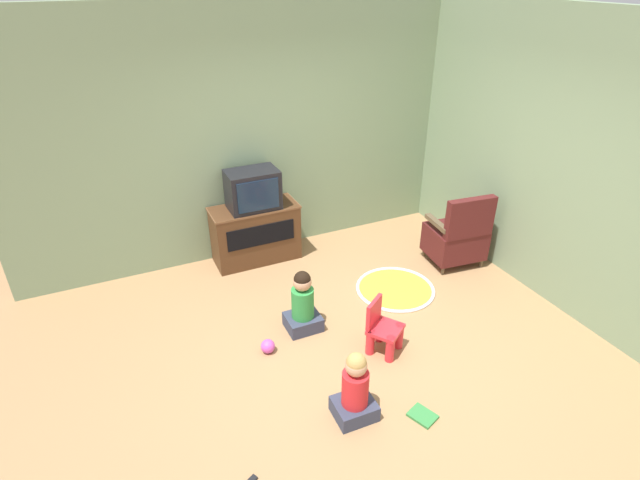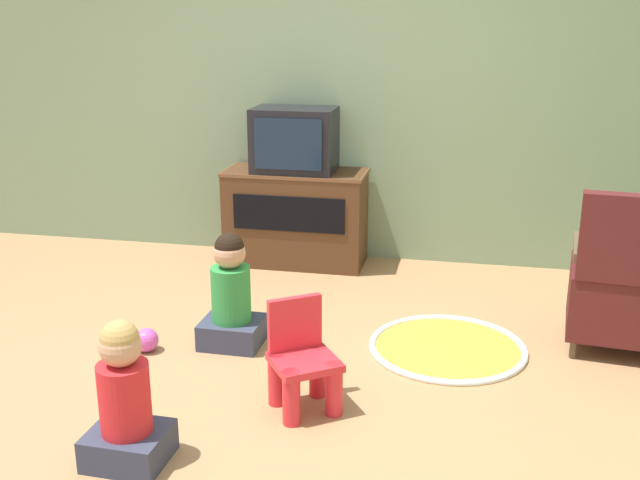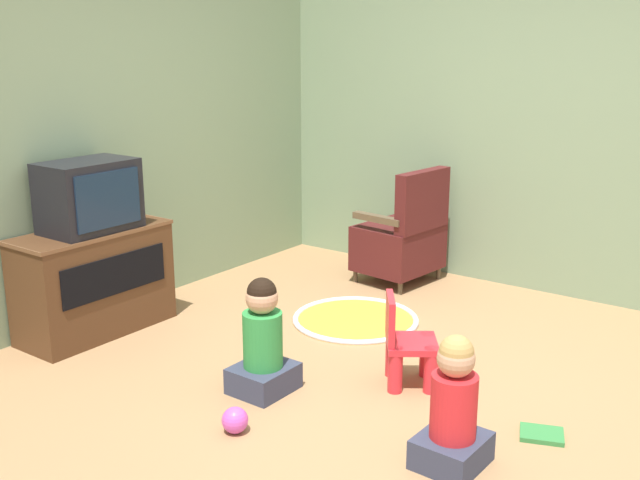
{
  "view_description": "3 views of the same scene",
  "coord_description": "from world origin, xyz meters",
  "px_view_note": "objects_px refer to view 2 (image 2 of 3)",
  "views": [
    {
      "loc": [
        -1.87,
        -3.14,
        3.15
      ],
      "look_at": [
        -0.06,
        0.75,
        0.78
      ],
      "focal_mm": 28.0,
      "sensor_mm": 36.0,
      "label": 1
    },
    {
      "loc": [
        0.89,
        -3.2,
        1.8
      ],
      "look_at": [
        0.13,
        0.42,
        0.66
      ],
      "focal_mm": 42.0,
      "sensor_mm": 36.0,
      "label": 2
    },
    {
      "loc": [
        -3.25,
        -2.02,
        1.88
      ],
      "look_at": [
        0.1,
        0.43,
        0.76
      ],
      "focal_mm": 42.0,
      "sensor_mm": 36.0,
      "label": 3
    }
  ],
  "objects_px": {
    "toy_ball": "(146,340)",
    "child_watching_left": "(231,297)",
    "tv_cabinet": "(296,216)",
    "black_armchair": "(629,289)",
    "television": "(294,140)",
    "child_watching_center": "(125,402)",
    "yellow_kid_chair": "(303,367)"
  },
  "relations": [
    {
      "from": "television",
      "to": "toy_ball",
      "type": "xyz_separation_m",
      "value": [
        -0.45,
        -1.63,
        -0.85
      ]
    },
    {
      "from": "tv_cabinet",
      "to": "child_watching_center",
      "type": "xyz_separation_m",
      "value": [
        -0.08,
        -2.63,
        -0.09
      ]
    },
    {
      "from": "television",
      "to": "toy_ball",
      "type": "relative_size",
      "value": 4.39
    },
    {
      "from": "television",
      "to": "child_watching_left",
      "type": "distance_m",
      "value": 1.58
    },
    {
      "from": "television",
      "to": "black_armchair",
      "type": "xyz_separation_m",
      "value": [
        2.11,
        -1.08,
        -0.56
      ]
    },
    {
      "from": "child_watching_left",
      "to": "child_watching_center",
      "type": "bearing_deg",
      "value": -92.49
    },
    {
      "from": "black_armchair",
      "to": "tv_cabinet",
      "type": "bearing_deg",
      "value": -21.01
    },
    {
      "from": "child_watching_center",
      "to": "toy_ball",
      "type": "xyz_separation_m",
      "value": [
        -0.37,
        0.99,
        -0.21
      ]
    },
    {
      "from": "black_armchair",
      "to": "yellow_kid_chair",
      "type": "bearing_deg",
      "value": 37.5
    },
    {
      "from": "tv_cabinet",
      "to": "yellow_kid_chair",
      "type": "bearing_deg",
      "value": -75.58
    },
    {
      "from": "child_watching_left",
      "to": "yellow_kid_chair",
      "type": "bearing_deg",
      "value": -46.9
    },
    {
      "from": "yellow_kid_chair",
      "to": "child_watching_left",
      "type": "bearing_deg",
      "value": 97.6
    },
    {
      "from": "yellow_kid_chair",
      "to": "black_armchair",
      "type": "bearing_deg",
      "value": -3.74
    },
    {
      "from": "yellow_kid_chair",
      "to": "child_watching_left",
      "type": "relative_size",
      "value": 0.79
    },
    {
      "from": "television",
      "to": "child_watching_left",
      "type": "bearing_deg",
      "value": -90.62
    },
    {
      "from": "toy_ball",
      "to": "child_watching_left",
      "type": "bearing_deg",
      "value": 23.07
    },
    {
      "from": "child_watching_left",
      "to": "toy_ball",
      "type": "xyz_separation_m",
      "value": [
        -0.43,
        -0.18,
        -0.22
      ]
    },
    {
      "from": "tv_cabinet",
      "to": "toy_ball",
      "type": "bearing_deg",
      "value": -105.28
    },
    {
      "from": "child_watching_center",
      "to": "toy_ball",
      "type": "height_order",
      "value": "child_watching_center"
    },
    {
      "from": "child_watching_left",
      "to": "child_watching_center",
      "type": "xyz_separation_m",
      "value": [
        -0.06,
        -1.18,
        -0.01
      ]
    },
    {
      "from": "tv_cabinet",
      "to": "toy_ball",
      "type": "xyz_separation_m",
      "value": [
        -0.45,
        -1.64,
        -0.29
      ]
    },
    {
      "from": "tv_cabinet",
      "to": "black_armchair",
      "type": "distance_m",
      "value": 2.38
    },
    {
      "from": "tv_cabinet",
      "to": "yellow_kid_chair",
      "type": "distance_m",
      "value": 2.12
    },
    {
      "from": "yellow_kid_chair",
      "to": "television",
      "type": "bearing_deg",
      "value": 69.66
    },
    {
      "from": "black_armchair",
      "to": "child_watching_left",
      "type": "bearing_deg",
      "value": 16.08
    },
    {
      "from": "black_armchair",
      "to": "toy_ball",
      "type": "height_order",
      "value": "black_armchair"
    },
    {
      "from": "child_watching_left",
      "to": "television",
      "type": "bearing_deg",
      "value": 90.0
    },
    {
      "from": "child_watching_center",
      "to": "toy_ball",
      "type": "bearing_deg",
      "value": 112.2
    },
    {
      "from": "television",
      "to": "black_armchair",
      "type": "distance_m",
      "value": 2.44
    },
    {
      "from": "yellow_kid_chair",
      "to": "child_watching_left",
      "type": "distance_m",
      "value": 0.81
    },
    {
      "from": "television",
      "to": "yellow_kid_chair",
      "type": "height_order",
      "value": "television"
    },
    {
      "from": "toy_ball",
      "to": "tv_cabinet",
      "type": "bearing_deg",
      "value": 74.72
    }
  ]
}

